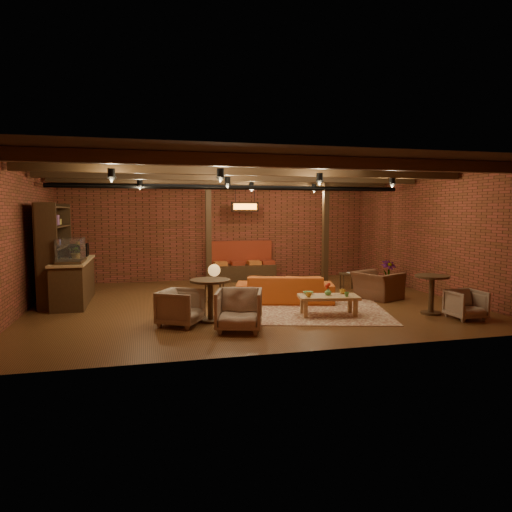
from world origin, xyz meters
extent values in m
plane|color=#3D250F|center=(0.00, 0.00, 0.00)|extent=(10.00, 10.00, 0.00)
cube|color=black|center=(0.00, 0.00, 3.20)|extent=(10.00, 8.00, 0.02)
cube|color=brown|center=(0.00, 4.00, 1.60)|extent=(10.00, 0.02, 3.20)
cube|color=brown|center=(0.00, -4.00, 1.60)|extent=(10.00, 0.02, 3.20)
cube|color=brown|center=(-5.00, 0.00, 1.60)|extent=(0.02, 8.00, 3.20)
cube|color=brown|center=(5.00, 0.00, 1.60)|extent=(0.02, 8.00, 3.20)
cylinder|color=black|center=(0.00, 1.60, 2.85)|extent=(9.60, 0.12, 0.12)
cube|color=#301F10|center=(-0.60, 2.60, 1.60)|extent=(0.16, 0.16, 3.20)
cube|color=#301F10|center=(2.80, 2.00, 1.60)|extent=(0.16, 0.16, 3.20)
imported|color=#337F33|center=(-4.00, 1.20, 1.22)|extent=(0.35, 0.39, 0.30)
cube|color=orange|center=(0.60, 3.10, 2.35)|extent=(0.86, 0.06, 0.30)
cube|color=maroon|center=(1.03, -1.23, 0.01)|extent=(4.07, 3.49, 0.01)
imported|color=#AF4818|center=(0.86, -0.20, 0.34)|extent=(2.48, 1.49, 0.68)
cube|color=#A3764C|center=(1.33, -1.76, 0.40)|extent=(1.35, 0.84, 0.06)
cube|color=#A3764C|center=(0.78, -1.88, 0.19)|extent=(0.08, 0.08, 0.37)
cube|color=#A3764C|center=(1.80, -2.07, 0.19)|extent=(0.08, 0.08, 0.37)
cube|color=#A3764C|center=(0.86, -1.45, 0.19)|extent=(0.08, 0.08, 0.37)
cube|color=#A3764C|center=(1.88, -1.64, 0.19)|extent=(0.08, 0.08, 0.37)
imported|color=gold|center=(0.86, -1.83, 0.48)|extent=(0.15, 0.15, 0.10)
imported|color=#529242|center=(1.65, -1.97, 0.48)|extent=(0.12, 0.12, 0.09)
imported|color=gold|center=(1.71, -1.63, 0.48)|extent=(0.15, 0.15, 0.10)
imported|color=#529242|center=(0.97, -1.49, 0.46)|extent=(0.25, 0.25, 0.05)
imported|color=#529242|center=(1.34, -1.71, 0.49)|extent=(0.14, 0.14, 0.12)
sphere|color=#B52113|center=(1.34, -1.71, 0.63)|extent=(0.10, 0.10, 0.10)
cube|color=#301F10|center=(-0.80, 0.19, 0.53)|extent=(0.47, 0.47, 0.04)
cylinder|color=#301F10|center=(-0.80, 0.19, 0.26)|extent=(0.04, 0.04, 0.51)
cylinder|color=#A77C37|center=(-0.80, 0.19, 0.57)|extent=(0.15, 0.15, 0.02)
cylinder|color=#A77C37|center=(-0.80, 0.19, 0.64)|extent=(0.04, 0.04, 0.21)
sphere|color=gold|center=(-0.80, 0.19, 0.79)|extent=(0.30, 0.30, 0.30)
cylinder|color=#301F10|center=(-1.16, -1.65, 0.83)|extent=(0.81, 0.81, 0.05)
cylinder|color=#301F10|center=(-1.16, -1.65, 0.42)|extent=(0.11, 0.11, 0.79)
cylinder|color=#301F10|center=(-1.16, -1.65, 0.02)|extent=(0.49, 0.49, 0.05)
imported|color=#BEAA93|center=(-1.77, -1.84, 0.39)|extent=(0.98, 1.00, 0.77)
imported|color=#BEAA93|center=(-0.75, -2.49, 0.42)|extent=(1.01, 0.97, 0.85)
imported|color=brown|center=(3.27, -0.32, 0.46)|extent=(1.04, 1.24, 0.92)
cube|color=#301F10|center=(3.11, 1.07, 0.45)|extent=(0.50, 0.50, 0.04)
cylinder|color=#301F10|center=(3.11, 1.07, 0.22)|extent=(0.04, 0.04, 0.44)
imported|color=#301F10|center=(3.11, 1.07, 0.48)|extent=(0.19, 0.24, 0.02)
cylinder|color=#301F10|center=(3.54, -2.14, 0.82)|extent=(0.72, 0.72, 0.04)
cylinder|color=#301F10|center=(3.54, -2.14, 0.41)|extent=(0.11, 0.11, 0.78)
cylinder|color=#301F10|center=(3.54, -2.14, 0.02)|extent=(0.43, 0.43, 0.04)
imported|color=#BEAA93|center=(3.96, -2.71, 0.33)|extent=(0.65, 0.61, 0.66)
imported|color=#4C7F4C|center=(4.38, 1.09, 1.19)|extent=(1.37, 1.37, 2.39)
camera|label=1|loc=(-2.43, -10.62, 2.20)|focal=32.00mm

